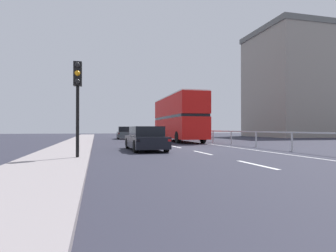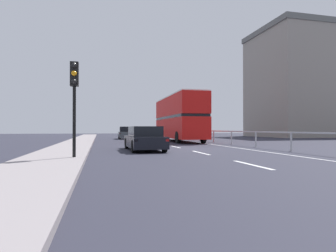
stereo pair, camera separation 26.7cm
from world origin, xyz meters
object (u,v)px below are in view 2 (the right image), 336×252
Objects in this scene: double_decker_bus_red at (179,117)px; sedan_car_ahead at (126,133)px; hatchback_car_near at (144,139)px; traffic_signal_pole at (74,86)px.

double_decker_bus_red is 8.86m from sedan_car_ahead.
double_decker_bus_red is at bearing -57.99° from sedan_car_ahead.
double_decker_bus_red reaches higher than sedan_car_ahead.
double_decker_bus_red is at bearing 63.88° from hatchback_car_near.
hatchback_car_near is 1.30× the size of traffic_signal_pole.
traffic_signal_pole is at bearing -118.18° from double_decker_bus_red.
double_decker_bus_red is 2.51× the size of sedan_car_ahead.
sedan_car_ahead is at bearing 79.93° from traffic_signal_pole.
double_decker_bus_red is 11.86m from hatchback_car_near.
traffic_signal_pole is 0.82× the size of sedan_car_ahead.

